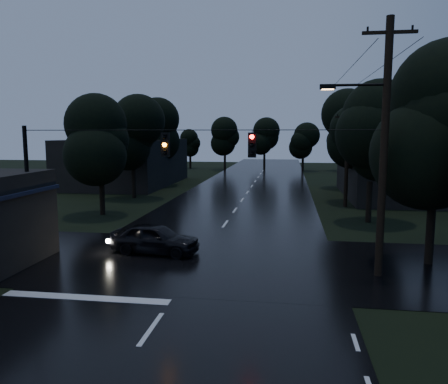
# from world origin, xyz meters

# --- Properties ---
(main_road) EXTENTS (12.00, 120.00, 0.02)m
(main_road) POSITION_xyz_m (0.00, 30.00, 0.00)
(main_road) COLOR black
(main_road) RESTS_ON ground
(cross_street) EXTENTS (60.00, 9.00, 0.02)m
(cross_street) POSITION_xyz_m (0.00, 12.00, 0.00)
(cross_street) COLOR black
(cross_street) RESTS_ON ground
(building_far_right) EXTENTS (10.00, 14.00, 4.40)m
(building_far_right) POSITION_xyz_m (14.00, 34.00, 2.20)
(building_far_right) COLOR black
(building_far_right) RESTS_ON ground
(building_far_left) EXTENTS (10.00, 16.00, 5.00)m
(building_far_left) POSITION_xyz_m (-14.00, 40.00, 2.50)
(building_far_left) COLOR black
(building_far_left) RESTS_ON ground
(utility_pole_main) EXTENTS (3.50, 0.30, 10.00)m
(utility_pole_main) POSITION_xyz_m (7.41, 11.00, 5.26)
(utility_pole_main) COLOR black
(utility_pole_main) RESTS_ON ground
(utility_pole_far) EXTENTS (2.00, 0.30, 7.50)m
(utility_pole_far) POSITION_xyz_m (8.30, 28.00, 3.88)
(utility_pole_far) COLOR black
(utility_pole_far) RESTS_ON ground
(anchor_pole_left) EXTENTS (0.18, 0.18, 6.00)m
(anchor_pole_left) POSITION_xyz_m (-7.50, 11.00, 3.00)
(anchor_pole_left) COLOR black
(anchor_pole_left) RESTS_ON ground
(span_signals) EXTENTS (15.00, 0.37, 1.12)m
(span_signals) POSITION_xyz_m (0.56, 10.99, 5.24)
(span_signals) COLOR black
(span_signals) RESTS_ON ground
(tree_corner_near) EXTENTS (4.48, 4.48, 9.44)m
(tree_corner_near) POSITION_xyz_m (10.00, 13.00, 5.99)
(tree_corner_near) COLOR black
(tree_corner_near) RESTS_ON ground
(tree_left_a) EXTENTS (3.92, 3.92, 8.26)m
(tree_left_a) POSITION_xyz_m (-9.00, 22.00, 5.24)
(tree_left_a) COLOR black
(tree_left_a) RESTS_ON ground
(tree_left_b) EXTENTS (4.20, 4.20, 8.85)m
(tree_left_b) POSITION_xyz_m (-9.60, 30.00, 5.62)
(tree_left_b) COLOR black
(tree_left_b) RESTS_ON ground
(tree_left_c) EXTENTS (4.48, 4.48, 9.44)m
(tree_left_c) POSITION_xyz_m (-10.20, 40.00, 5.99)
(tree_left_c) COLOR black
(tree_left_c) RESTS_ON ground
(tree_right_a) EXTENTS (4.20, 4.20, 8.85)m
(tree_right_a) POSITION_xyz_m (9.00, 22.00, 5.62)
(tree_right_a) COLOR black
(tree_right_a) RESTS_ON ground
(tree_right_b) EXTENTS (4.48, 4.48, 9.44)m
(tree_right_b) POSITION_xyz_m (9.60, 30.00, 5.99)
(tree_right_b) COLOR black
(tree_right_b) RESTS_ON ground
(tree_right_c) EXTENTS (4.76, 4.76, 10.03)m
(tree_right_c) POSITION_xyz_m (10.20, 40.00, 6.37)
(tree_right_c) COLOR black
(tree_right_c) RESTS_ON ground
(car) EXTENTS (4.39, 2.19, 1.44)m
(car) POSITION_xyz_m (-2.34, 12.91, 0.72)
(car) COLOR black
(car) RESTS_ON ground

